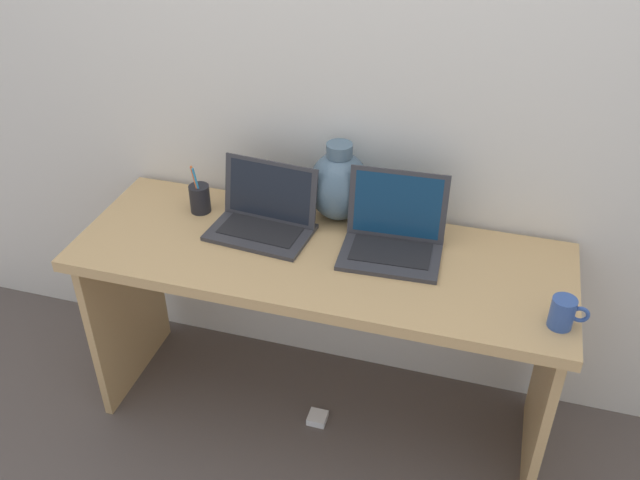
{
  "coord_description": "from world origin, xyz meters",
  "views": [
    {
      "loc": [
        0.52,
        -1.78,
        2.07
      ],
      "look_at": [
        0.0,
        0.0,
        0.8
      ],
      "focal_mm": 38.66,
      "sensor_mm": 36.0,
      "label": 1
    }
  ],
  "objects": [
    {
      "name": "back_wall",
      "position": [
        0.0,
        0.33,
        1.2
      ],
      "size": [
        4.4,
        0.04,
        2.4
      ],
      "primitive_type": "cube",
      "color": "silver",
      "rests_on": "ground"
    },
    {
      "name": "desk",
      "position": [
        0.0,
        0.0,
        0.6
      ],
      "size": [
        1.64,
        0.59,
        0.75
      ],
      "color": "tan",
      "rests_on": "ground"
    },
    {
      "name": "ground_plane",
      "position": [
        0.0,
        0.0,
        0.0
      ],
      "size": [
        6.0,
        6.0,
        0.0
      ],
      "primitive_type": "plane",
      "color": "#564C47"
    },
    {
      "name": "laptop_left",
      "position": [
        -0.22,
        0.09,
        0.82
      ],
      "size": [
        0.36,
        0.26,
        0.23
      ],
      "color": "#333338",
      "rests_on": "desk"
    },
    {
      "name": "green_vase",
      "position": [
        0.0,
        0.23,
        0.88
      ],
      "size": [
        0.21,
        0.21,
        0.28
      ],
      "color": "slate",
      "rests_on": "desk"
    },
    {
      "name": "coffee_mug",
      "position": [
        0.76,
        -0.16,
        0.8
      ],
      "size": [
        0.11,
        0.07,
        0.1
      ],
      "color": "#335199",
      "rests_on": "desk"
    },
    {
      "name": "power_brick",
      "position": [
        0.01,
        -0.05,
        0.01
      ],
      "size": [
        0.07,
        0.07,
        0.03
      ],
      "primitive_type": "cube",
      "color": "white",
      "rests_on": "ground"
    },
    {
      "name": "pen_cup",
      "position": [
        -0.48,
        0.13,
        0.81
      ],
      "size": [
        0.07,
        0.07,
        0.19
      ],
      "color": "black",
      "rests_on": "desk"
    },
    {
      "name": "laptop_right",
      "position": [
        0.22,
        0.1,
        0.82
      ],
      "size": [
        0.34,
        0.27,
        0.25
      ],
      "color": "#333338",
      "rests_on": "desk"
    }
  ]
}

